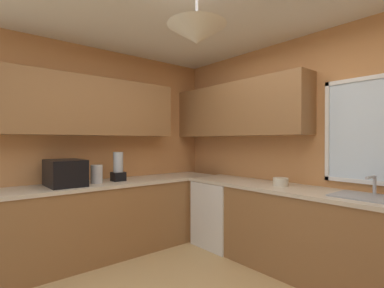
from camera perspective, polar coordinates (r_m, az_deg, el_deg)
The scene contains 9 objects.
room_shell at distance 2.75m, azimuth 3.31°, elevation 8.44°, with size 4.21×3.54×2.64m.
counter_run_left at distance 3.72m, azimuth -17.31°, elevation -14.04°, with size 0.65×3.15×0.88m.
counter_run_back at distance 3.24m, azimuth 23.65°, elevation -16.28°, with size 3.30×0.65×0.88m.
dishwasher at distance 3.95m, azimuth 6.03°, elevation -13.53°, with size 0.60×0.60×0.84m, color white.
microwave at distance 3.48m, azimuth -23.92°, elevation -5.26°, with size 0.48×0.36×0.29m, color black.
kettle at distance 3.57m, azimuth -18.43°, elevation -5.69°, with size 0.14×0.14×0.22m, color #B7B7BC.
sink_assembly at distance 2.97m, azimuth 31.62°, elevation -8.87°, with size 0.55×0.40×0.19m.
bowl at distance 3.34m, azimuth 17.22°, elevation -7.21°, with size 0.17×0.17×0.09m, color beige.
blender_appliance at distance 3.70m, azimuth -14.46°, elevation -4.63°, with size 0.15×0.15×0.36m.
Camera 1 is at (1.60, -1.37, 1.38)m, focal length 26.83 mm.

